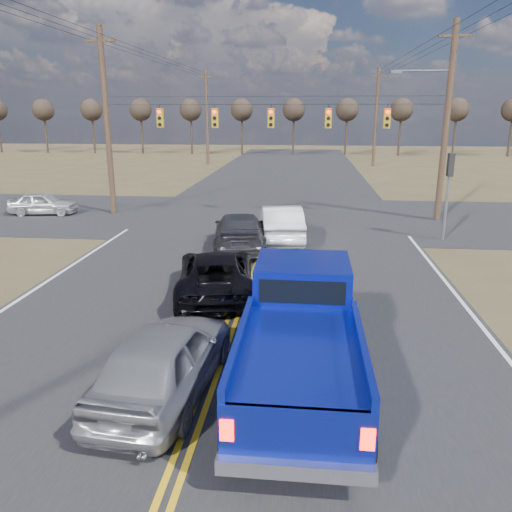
# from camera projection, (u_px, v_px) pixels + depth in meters

# --- Properties ---
(ground) EXTENTS (160.00, 160.00, 0.00)m
(ground) POSITION_uv_depth(u_px,v_px,m) (208.00, 387.00, 10.57)
(ground) COLOR brown
(ground) RESTS_ON ground
(road_main) EXTENTS (14.00, 120.00, 0.02)m
(road_main) POSITION_uv_depth(u_px,v_px,m) (256.00, 256.00, 20.13)
(road_main) COLOR #28282B
(road_main) RESTS_ON ground
(road_cross) EXTENTS (120.00, 12.00, 0.02)m
(road_cross) POSITION_uv_depth(u_px,v_px,m) (270.00, 217.00, 27.78)
(road_cross) COLOR #28282B
(road_cross) RESTS_ON ground
(signal_gantry) EXTENTS (19.60, 4.83, 10.00)m
(signal_gantry) POSITION_uv_depth(u_px,v_px,m) (280.00, 123.00, 26.12)
(signal_gantry) COLOR #473323
(signal_gantry) RESTS_ON ground
(utility_poles) EXTENTS (19.60, 58.32, 10.00)m
(utility_poles) POSITION_uv_depth(u_px,v_px,m) (270.00, 120.00, 25.37)
(utility_poles) COLOR #473323
(utility_poles) RESTS_ON ground
(treeline) EXTENTS (87.00, 117.80, 7.40)m
(treeline) POSITION_uv_depth(u_px,v_px,m) (280.00, 111.00, 34.76)
(treeline) COLOR #33261C
(treeline) RESTS_ON ground
(pickup_truck) EXTENTS (2.55, 6.32, 2.37)m
(pickup_truck) POSITION_uv_depth(u_px,v_px,m) (301.00, 337.00, 10.28)
(pickup_truck) COLOR black
(pickup_truck) RESTS_ON ground
(silver_suv) EXTENTS (2.32, 4.80, 1.58)m
(silver_suv) POSITION_uv_depth(u_px,v_px,m) (165.00, 359.00, 10.13)
(silver_suv) COLOR gray
(silver_suv) RESTS_ON ground
(black_suv) EXTENTS (3.16, 5.40, 1.41)m
(black_suv) POSITION_uv_depth(u_px,v_px,m) (216.00, 273.00, 15.75)
(black_suv) COLOR black
(black_suv) RESTS_ON ground
(white_car_queue) EXTENTS (2.33, 5.12, 1.63)m
(white_car_queue) POSITION_uv_depth(u_px,v_px,m) (281.00, 223.00, 22.42)
(white_car_queue) COLOR white
(white_car_queue) RESTS_ON ground
(dgrey_car_queue) EXTENTS (2.82, 5.49, 1.52)m
(dgrey_car_queue) POSITION_uv_depth(u_px,v_px,m) (240.00, 231.00, 21.09)
(dgrey_car_queue) COLOR #313136
(dgrey_car_queue) RESTS_ON ground
(cross_car_west) EXTENTS (1.92, 3.87, 1.27)m
(cross_car_west) POSITION_uv_depth(u_px,v_px,m) (43.00, 203.00, 28.23)
(cross_car_west) COLOR #B9B9B9
(cross_car_west) RESTS_ON ground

